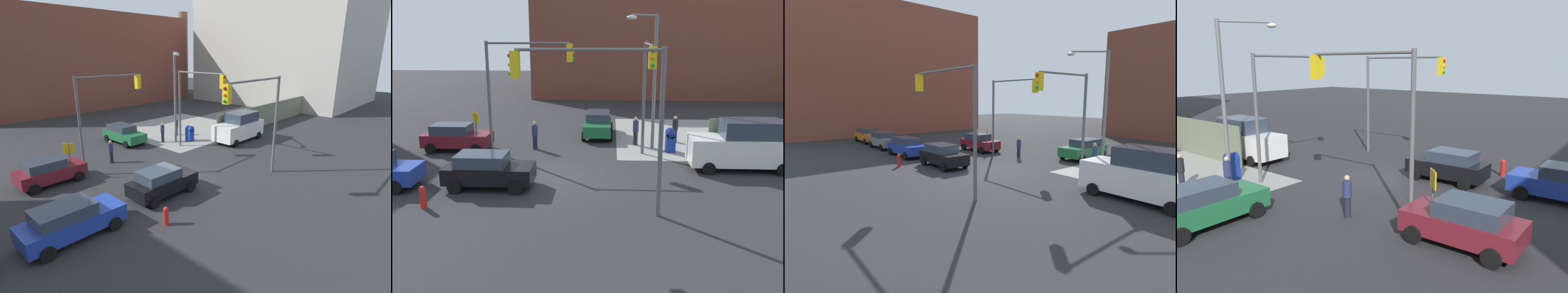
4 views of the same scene
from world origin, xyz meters
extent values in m
plane|color=#28282B|center=(0.00, 0.00, 0.00)|extent=(120.00, 120.00, 0.00)
cube|color=gray|center=(9.00, 9.00, 0.01)|extent=(12.00, 12.00, 0.01)
cube|color=slate|center=(19.78, 3.20, 1.20)|extent=(23.56, 0.12, 2.40)
cube|color=brown|center=(10.19, 34.00, 6.69)|extent=(32.00, 18.00, 13.38)
cube|color=#ADA89E|center=(36.00, 11.09, 10.17)|extent=(20.00, 24.00, 20.34)
cylinder|color=brown|center=(30.49, 30.00, 7.57)|extent=(1.80, 1.80, 15.14)
cylinder|color=#59595B|center=(-4.50, 4.50, 3.25)|extent=(0.18, 0.18, 6.50)
cylinder|color=#59595B|center=(-2.12, 4.50, 6.38)|extent=(4.75, 0.12, 0.12)
cube|color=yellow|center=(0.25, 4.50, 5.85)|extent=(0.32, 0.36, 1.00)
sphere|color=red|center=(0.43, 4.50, 6.17)|extent=(0.18, 0.18, 0.18)
sphere|color=orange|center=(0.43, 4.50, 5.85)|extent=(0.18, 0.18, 0.18)
sphere|color=green|center=(0.43, 4.50, 5.53)|extent=(0.18, 0.18, 0.18)
cylinder|color=#59595B|center=(4.50, -4.50, 3.25)|extent=(0.18, 0.18, 6.50)
cylinder|color=#59595B|center=(1.80, -4.50, 6.38)|extent=(5.41, 0.12, 0.12)
cube|color=yellow|center=(-0.91, -4.50, 5.85)|extent=(0.32, 0.36, 1.00)
sphere|color=red|center=(-1.09, -4.50, 6.17)|extent=(0.18, 0.18, 0.18)
sphere|color=orange|center=(-1.09, -4.50, 5.85)|extent=(0.18, 0.18, 0.18)
sphere|color=green|center=(-1.09, -4.50, 5.53)|extent=(0.18, 0.18, 0.18)
cylinder|color=#59595B|center=(4.50, 4.50, 3.25)|extent=(0.18, 0.18, 6.50)
cylinder|color=#59595B|center=(4.50, 2.23, 6.38)|extent=(0.12, 4.53, 0.12)
cube|color=yellow|center=(4.50, -0.03, 5.85)|extent=(0.36, 0.32, 1.00)
sphere|color=red|center=(4.50, -0.21, 6.17)|extent=(0.18, 0.18, 0.18)
sphere|color=orange|center=(4.50, -0.21, 5.85)|extent=(0.18, 0.18, 0.18)
sphere|color=green|center=(4.50, -0.21, 5.53)|extent=(0.18, 0.18, 0.18)
cylinder|color=slate|center=(5.20, 5.80, 4.00)|extent=(0.20, 0.20, 8.00)
cylinder|color=slate|center=(4.44, 4.87, 7.90)|extent=(1.60, 1.92, 0.10)
ellipsoid|color=silver|center=(3.68, 3.94, 7.75)|extent=(0.56, 0.36, 0.24)
cylinder|color=#4C4C4C|center=(-5.40, 4.53, 1.20)|extent=(0.08, 0.08, 2.40)
cube|color=yellow|center=(-5.40, 4.53, 2.05)|extent=(0.48, 0.48, 0.64)
cube|color=navy|center=(6.20, 5.00, 0.57)|extent=(0.56, 0.64, 1.15)
cylinder|color=navy|center=(6.20, 5.00, 1.15)|extent=(0.56, 0.64, 0.56)
cylinder|color=red|center=(-5.00, -4.20, 0.40)|extent=(0.26, 0.26, 0.80)
sphere|color=red|center=(-5.00, -4.20, 0.82)|extent=(0.24, 0.24, 0.24)
cube|color=#1E389E|center=(-8.42, -1.89, 0.70)|extent=(4.47, 1.80, 0.75)
cube|color=#2D3847|center=(-8.78, -1.89, 1.35)|extent=(2.50, 1.58, 0.55)
cylinder|color=black|center=(-6.90, -0.99, 0.32)|extent=(0.64, 0.22, 0.64)
cylinder|color=black|center=(-6.90, -2.79, 0.32)|extent=(0.64, 0.22, 0.64)
cylinder|color=black|center=(-9.94, -0.99, 0.32)|extent=(0.64, 0.22, 0.64)
cylinder|color=black|center=(-9.94, -2.79, 0.32)|extent=(0.64, 0.22, 0.64)
cube|color=#1E6638|center=(1.74, 8.94, 0.70)|extent=(1.80, 4.44, 0.75)
cube|color=#2D3847|center=(1.74, 9.30, 1.35)|extent=(1.58, 2.48, 0.55)
cylinder|color=black|center=(2.64, 7.44, 0.32)|extent=(0.22, 0.64, 0.64)
cylinder|color=black|center=(0.84, 7.44, 0.32)|extent=(0.22, 0.64, 0.64)
cylinder|color=black|center=(2.64, 10.45, 0.32)|extent=(0.22, 0.64, 0.64)
cylinder|color=black|center=(0.84, 10.45, 0.32)|extent=(0.22, 0.64, 0.64)
cube|color=black|center=(-2.92, -1.65, 0.70)|extent=(4.04, 1.80, 0.75)
cube|color=#2D3847|center=(-3.25, -1.65, 1.35)|extent=(2.26, 1.58, 0.55)
cylinder|color=black|center=(-1.55, -0.75, 0.32)|extent=(0.64, 0.22, 0.64)
cylinder|color=black|center=(-1.55, -2.55, 0.32)|extent=(0.64, 0.22, 0.64)
cylinder|color=black|center=(-4.30, -0.75, 0.32)|extent=(0.64, 0.22, 0.64)
cylinder|color=black|center=(-4.30, -2.55, 0.32)|extent=(0.64, 0.22, 0.64)
cube|color=maroon|center=(-6.63, 4.68, 0.70)|extent=(3.99, 1.80, 0.75)
cube|color=#2D3847|center=(-6.95, 4.68, 1.35)|extent=(2.23, 1.58, 0.55)
cylinder|color=black|center=(-5.27, 5.58, 0.32)|extent=(0.64, 0.22, 0.64)
cylinder|color=black|center=(-5.27, 3.78, 0.32)|extent=(0.64, 0.22, 0.64)
cylinder|color=black|center=(-7.98, 5.58, 0.32)|extent=(0.64, 0.22, 0.64)
cylinder|color=black|center=(-7.98, 3.78, 0.32)|extent=(0.64, 0.22, 0.64)
cube|color=white|center=(9.44, 1.80, 1.02)|extent=(5.40, 2.10, 1.40)
cube|color=#2D3847|center=(9.87, 1.80, 2.17)|extent=(3.02, 1.85, 0.90)
cylinder|color=black|center=(7.60, 0.75, 0.32)|extent=(0.64, 0.22, 0.64)
cylinder|color=black|center=(7.60, 2.85, 0.32)|extent=(0.64, 0.22, 0.64)
cylinder|color=black|center=(11.27, 0.75, 0.32)|extent=(0.64, 0.22, 0.64)
cylinder|color=black|center=(11.27, 2.85, 0.32)|extent=(0.64, 0.22, 0.64)
cylinder|color=black|center=(6.80, 7.40, 1.17)|extent=(0.36, 0.36, 0.67)
sphere|color=tan|center=(6.80, 7.40, 1.62)|extent=(0.23, 0.23, 0.23)
cylinder|color=#1E1E2D|center=(6.80, 7.40, 0.42)|extent=(0.28, 0.28, 0.84)
cylinder|color=navy|center=(-2.00, 5.20, 1.18)|extent=(0.36, 0.36, 0.67)
sphere|color=tan|center=(-2.00, 5.20, 1.62)|extent=(0.23, 0.23, 0.23)
cylinder|color=#1E1E2D|center=(-2.00, 5.20, 0.42)|extent=(0.28, 0.28, 0.84)
cylinder|color=navy|center=(4.20, 6.50, 1.23)|extent=(0.36, 0.36, 0.70)
sphere|color=tan|center=(4.20, 6.50, 1.70)|extent=(0.24, 0.24, 0.24)
cylinder|color=#1E1E2D|center=(4.20, 6.50, 0.44)|extent=(0.28, 0.28, 0.88)
camera|label=1|loc=(-13.46, -13.95, 7.90)|focal=28.00mm
camera|label=2|loc=(2.62, -20.46, 7.02)|focal=40.00mm
camera|label=3|loc=(15.76, -13.22, 4.90)|focal=28.00mm
camera|label=4|loc=(-11.42, 15.95, 5.97)|focal=35.00mm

